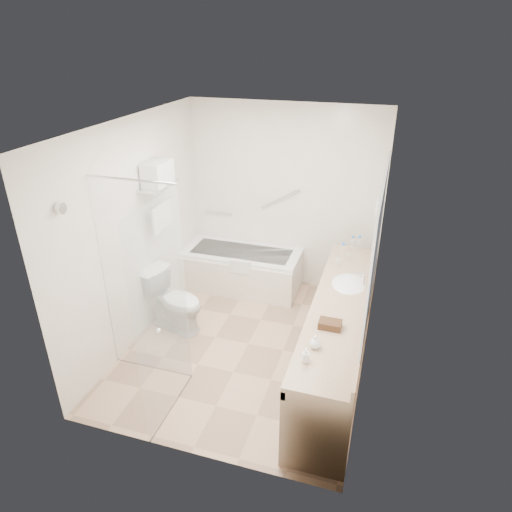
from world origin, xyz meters
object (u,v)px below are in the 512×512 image
(vanity_counter, at_px, (339,320))
(toilet, at_px, (175,301))
(water_bottle_left, at_px, (359,244))
(amenity_basket, at_px, (330,324))
(bathtub, at_px, (242,269))

(vanity_counter, relative_size, toilet, 3.62)
(vanity_counter, height_order, toilet, vanity_counter)
(toilet, relative_size, water_bottle_left, 3.72)
(vanity_counter, relative_size, amenity_basket, 13.16)
(bathtub, distance_m, toilet, 1.25)
(vanity_counter, distance_m, water_bottle_left, 1.28)
(amenity_basket, distance_m, water_bottle_left, 1.71)
(toilet, xyz_separation_m, water_bottle_left, (2.02, 1.02, 0.58))
(bathtub, relative_size, water_bottle_left, 7.99)
(vanity_counter, bearing_deg, water_bottle_left, 88.05)
(amenity_basket, bearing_deg, toilet, 160.54)
(water_bottle_left, bearing_deg, toilet, -153.11)
(toilet, xyz_separation_m, amenity_basket, (1.93, -0.68, 0.52))
(amenity_basket, xyz_separation_m, water_bottle_left, (0.08, 1.71, 0.06))
(bathtub, height_order, amenity_basket, amenity_basket)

